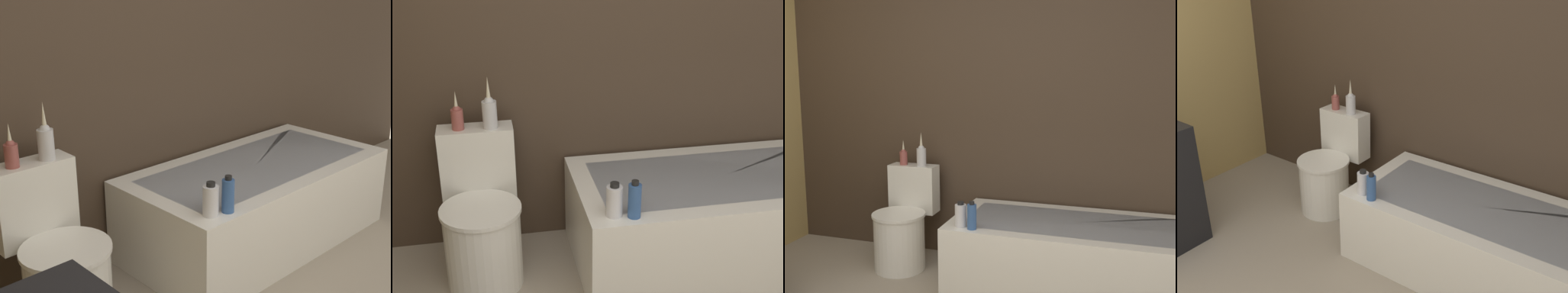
% 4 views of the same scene
% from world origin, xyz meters
% --- Properties ---
extents(wall_back_tiled, '(6.40, 0.06, 2.60)m').
position_xyz_m(wall_back_tiled, '(0.00, 2.26, 1.30)').
color(wall_back_tiled, '#423326').
rests_on(wall_back_tiled, ground_plane).
extents(bathtub, '(1.58, 0.78, 0.48)m').
position_xyz_m(bathtub, '(0.77, 1.82, 0.24)').
color(bathtub, white).
rests_on(bathtub, ground).
extents(toilet, '(0.40, 0.54, 0.75)m').
position_xyz_m(toilet, '(-0.50, 1.88, 0.31)').
color(toilet, white).
rests_on(toilet, ground).
extents(vase_gold, '(0.06, 0.06, 0.20)m').
position_xyz_m(vase_gold, '(-0.58, 2.06, 0.81)').
color(vase_gold, '#994C47').
rests_on(vase_gold, toilet).
extents(vase_silver, '(0.07, 0.07, 0.27)m').
position_xyz_m(vase_silver, '(-0.42, 2.05, 0.84)').
color(vase_silver, silver).
rests_on(vase_silver, toilet).
extents(shampoo_bottle_tall, '(0.07, 0.07, 0.16)m').
position_xyz_m(shampoo_bottle_tall, '(0.09, 1.53, 0.56)').
color(shampoo_bottle_tall, silver).
rests_on(shampoo_bottle_tall, bathtub).
extents(shampoo_bottle_short, '(0.06, 0.06, 0.18)m').
position_xyz_m(shampoo_bottle_short, '(0.18, 1.50, 0.57)').
color(shampoo_bottle_short, '#335999').
rests_on(shampoo_bottle_short, bathtub).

